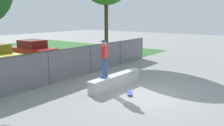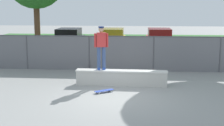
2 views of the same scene
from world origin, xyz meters
The scene contains 6 objects.
ground_plane centered at (0.00, 0.00, 0.00)m, with size 80.00×80.00×0.00m, color gray.
concrete_ledge centered at (0.18, 1.94, 0.33)m, with size 3.88×0.58×0.65m.
skateboarder centered at (-0.68, 2.02, 1.68)m, with size 0.59×0.35×1.84m.
skateboard centered at (-0.43, 0.72, 0.07)m, with size 0.76×0.64×0.09m.
chainlink_fence centered at (0.00, 5.04, 0.99)m, with size 16.69×0.07×1.81m.
car_red centered at (2.39, 12.21, 0.84)m, with size 2.06×4.22×1.66m.
Camera 1 is at (-9.37, -4.95, 3.59)m, focal length 37.55 mm.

